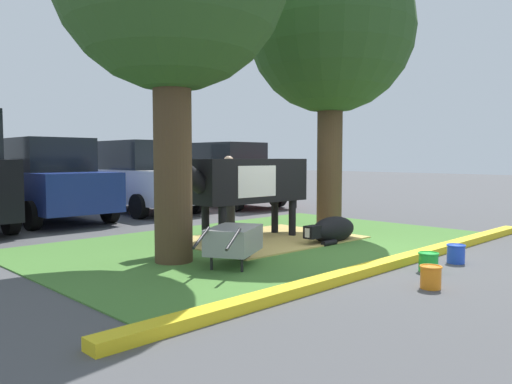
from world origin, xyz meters
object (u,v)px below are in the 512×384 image
object	(u,v)px
wheelbarrow	(234,240)
sedan_blue	(47,181)
bucket_orange	(431,276)
bucket_blue	(456,253)
shade_tree_right	(331,32)
sedan_red	(226,175)
cow_holstein	(246,181)
person_handler	(229,191)
bucket_green	(428,261)
sedan_silver	(140,178)
calf_lying	(332,230)

from	to	relation	value
wheelbarrow	sedan_blue	xyz separation A→B (m)	(0.25, 7.13, 0.60)
bucket_orange	bucket_blue	world-z (taller)	bucket_blue
sedan_blue	shade_tree_right	bearing A→B (deg)	-58.09
bucket_orange	sedan_red	distance (m)	10.66
cow_holstein	bucket_blue	world-z (taller)	cow_holstein
person_handler	bucket_orange	distance (m)	5.46
bucket_green	cow_holstein	bearing A→B (deg)	91.38
wheelbarrow	sedan_silver	bearing A→B (deg)	68.04
wheelbarrow	sedan_blue	distance (m)	7.16
bucket_blue	sedan_silver	distance (m)	9.39
shade_tree_right	sedan_red	world-z (taller)	shade_tree_right
sedan_red	cow_holstein	bearing A→B (deg)	-128.04
cow_holstein	wheelbarrow	world-z (taller)	cow_holstein
cow_holstein	bucket_green	distance (m)	3.67
sedan_red	bucket_blue	bearing A→B (deg)	-110.42
bucket_orange	person_handler	bearing A→B (deg)	74.84
bucket_orange	sedan_red	xyz separation A→B (m)	(4.97, 9.39, 0.84)
sedan_blue	sedan_red	size ratio (longest dim) A/B	1.00
shade_tree_right	wheelbarrow	bearing A→B (deg)	-161.75
bucket_green	sedan_red	size ratio (longest dim) A/B	0.06
cow_holstein	bucket_orange	bearing A→B (deg)	-100.50
shade_tree_right	calf_lying	size ratio (longest dim) A/B	4.59
sedan_blue	sedan_silver	size ratio (longest dim) A/B	1.00
shade_tree_right	sedan_silver	size ratio (longest dim) A/B	1.35
cow_holstein	sedan_blue	distance (m)	5.83
sedan_silver	sedan_red	world-z (taller)	same
cow_holstein	calf_lying	xyz separation A→B (m)	(1.01, -1.22, -0.88)
sedan_silver	sedan_red	distance (m)	2.96
bucket_orange	sedan_silver	bearing A→B (deg)	78.23
sedan_silver	person_handler	bearing A→B (deg)	-97.77
shade_tree_right	bucket_green	xyz separation A→B (m)	(-2.18, -3.34, -4.04)
wheelbarrow	sedan_blue	world-z (taller)	sedan_blue
calf_lying	shade_tree_right	bearing A→B (deg)	39.25
bucket_orange	sedan_blue	size ratio (longest dim) A/B	0.06
bucket_orange	bucket_blue	xyz separation A→B (m)	(1.63, 0.41, 0.00)
person_handler	bucket_green	bearing A→B (deg)	-97.08
wheelbarrow	sedan_red	size ratio (longest dim) A/B	0.35
calf_lying	bucket_blue	bearing A→B (deg)	-92.70
shade_tree_right	person_handler	world-z (taller)	shade_tree_right
shade_tree_right	calf_lying	distance (m)	4.26
person_handler	bucket_orange	world-z (taller)	person_handler
wheelbarrow	bucket_orange	size ratio (longest dim) A/B	5.60
bucket_green	sedan_blue	size ratio (longest dim) A/B	0.06
bucket_green	bucket_blue	bearing A→B (deg)	-1.89
cow_holstein	bucket_orange	xyz separation A→B (m)	(-0.74, -3.97, -0.97)
shade_tree_right	sedan_blue	size ratio (longest dim) A/B	1.35
calf_lying	bucket_orange	world-z (taller)	calf_lying
person_handler	bucket_green	distance (m)	4.88
sedan_blue	sedan_silver	bearing A→B (deg)	2.75
bucket_green	sedan_silver	xyz separation A→B (m)	(1.21, 9.32, 0.85)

